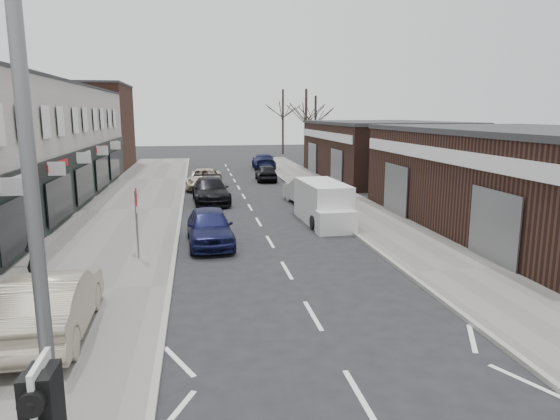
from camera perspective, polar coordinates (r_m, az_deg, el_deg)
name	(u,v)px	position (r m, az deg, el deg)	size (l,w,h in m)	color
pavement_left	(130,210)	(29.11, -16.78, 0.00)	(5.50, 64.00, 0.12)	slate
pavement_right	(345,203)	(30.15, 7.49, 0.75)	(3.50, 64.00, 0.12)	slate
brick_block_far	(86,128)	(52.45, -21.31, 8.75)	(8.00, 10.00, 8.00)	#43261D
right_unit_near	(540,183)	(25.76, 27.55, 2.78)	(10.00, 18.00, 4.50)	#321C16
right_unit_far	(382,151)	(43.34, 11.54, 6.64)	(10.00, 16.00, 4.50)	#321C16
tree_far_a	(306,162)	(55.93, 2.94, 5.46)	(3.60, 3.60, 8.00)	#382D26
tree_far_b	(315,157)	(62.31, 4.01, 6.01)	(3.60, 3.60, 7.50)	#382D26
tree_far_c	(283,154)	(67.56, 0.33, 6.43)	(3.60, 3.60, 8.50)	#382D26
street_lamp	(48,185)	(5.83, -24.94, 2.57)	(2.23, 0.22, 8.00)	slate
warning_sign	(137,202)	(18.77, -16.05, 0.83)	(0.12, 0.80, 2.70)	slate
white_van	(323,204)	(24.82, 4.98, 0.70)	(2.02, 5.28, 2.03)	white
sedan_on_pavement	(51,303)	(13.31, -24.67, -9.64)	(1.67, 4.80, 1.58)	#A19581
pedestrian	(35,258)	(17.10, -26.20, -4.98)	(0.64, 0.42, 1.76)	black
parked_car_left_a	(210,227)	(20.84, -8.05, -1.89)	(1.81, 4.49, 1.53)	#141841
parked_car_left_b	(211,190)	(30.70, -7.94, 2.22)	(2.10, 5.17, 1.50)	black
parked_car_left_c	(204,179)	(36.58, -8.63, 3.54)	(2.35, 5.09, 1.42)	#C0B09A
parked_car_right_a	(308,191)	(29.71, 3.21, 2.17)	(1.75, 5.01, 1.65)	silver
parked_car_right_b	(266,173)	(40.33, -1.60, 4.30)	(1.60, 3.97, 1.35)	black
parked_car_right_c	(264,161)	(49.18, -1.89, 5.59)	(2.10, 5.17, 1.50)	#121639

